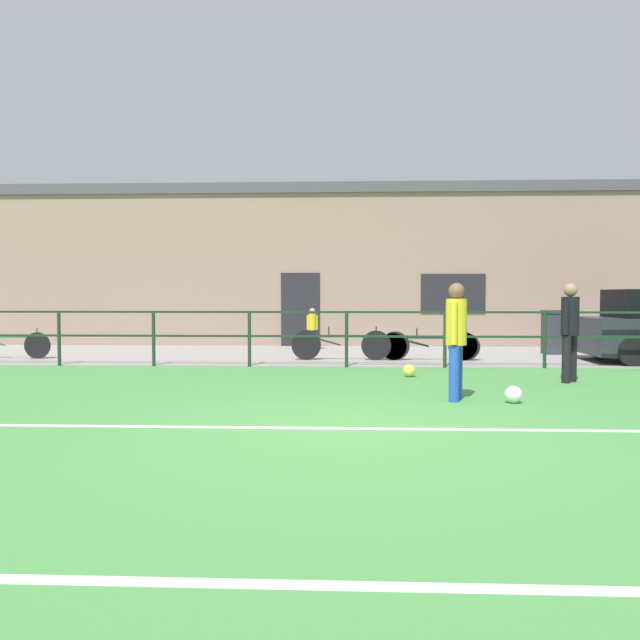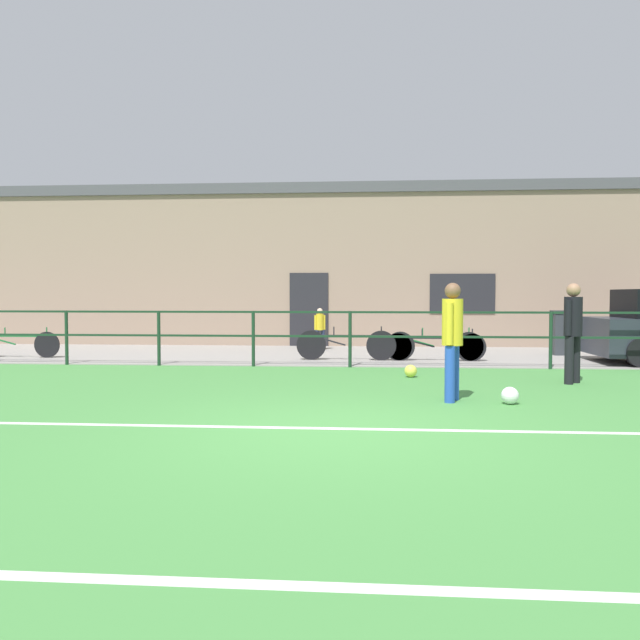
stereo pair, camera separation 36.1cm
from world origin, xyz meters
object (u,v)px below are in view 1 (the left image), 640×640
Objects in this scene: player_striker at (456,334)px; soccer_ball_spare at (409,371)px; player_goalkeeper at (570,326)px; bicycle_parked_1 at (429,346)px; soccer_ball_match at (513,395)px; bicycle_parked_2 at (429,345)px; trash_bin_0 at (554,332)px; bicycle_parked_4 at (341,345)px; spectator_child at (312,326)px; bicycle_parked_0 at (5,345)px.

player_striker is 7.33× the size of soccer_ball_spare.
player_striker is (-2.24, -1.93, -0.01)m from player_goalkeeper.
player_goalkeeper is at bearing -59.24° from bicycle_parked_1.
player_goalkeeper reaches higher than soccer_ball_match.
bicycle_parked_2 is (-0.01, 0.00, 0.02)m from bicycle_parked_1.
player_striker is 7.71m from trash_bin_0.
player_striker is 5.23m from bicycle_parked_2.
bicycle_parked_1 is at bearing 0.04° from bicycle_parked_4.
soccer_ball_spare is (-0.40, 2.51, -0.82)m from player_striker.
bicycle_parked_4 is at bearing -179.96° from bicycle_parked_1.
spectator_child is 7.38m from bicycle_parked_0.
bicycle_parked_4 is at bearing 38.64° from player_striker.
bicycle_parked_4 reaches higher than bicycle_parked_0.
bicycle_parked_1 is at bearing -0.00° from bicycle_parked_2.
bicycle_parked_2 is at bearing 17.63° from player_striker.
spectator_child is (-3.21, 7.93, 0.53)m from soccer_ball_match.
bicycle_parked_4 reaches higher than bicycle_parked_1.
soccer_ball_match is at bearing -85.13° from bicycle_parked_1.
bicycle_parked_4 is (-1.26, 2.67, 0.25)m from soccer_ball_spare.
soccer_ball_spare is 9.36m from bicycle_parked_0.
bicycle_parked_2 is (2.74, -2.56, -0.29)m from spectator_child.
player_striker is 0.74× the size of bicycle_parked_1.
player_goalkeeper reaches higher than bicycle_parked_4.
player_goalkeeper is 2.95m from player_striker.
soccer_ball_spare is at bearing -64.68° from bicycle_parked_4.
player_striker is at bearing 166.36° from soccer_ball_match.
trash_bin_0 is (3.27, 1.64, 0.21)m from bicycle_parked_2.
soccer_ball_match is at bearing -82.83° from player_striker.
bicycle_parked_2 is at bearing 94.98° from soccer_ball_match.
soccer_ball_match is at bearing -111.79° from trash_bin_0.
spectator_child is at bearing 20.32° from bicycle_parked_0.
soccer_ball_match is 0.11× the size of bicycle_parked_4.
bicycle_parked_0 is at bearing 152.06° from soccer_ball_match.
spectator_child reaches higher than soccer_ball_spare.
trash_bin_0 reaches higher than soccer_ball_spare.
bicycle_parked_0 is 0.94× the size of bicycle_parked_1.
spectator_child is 0.52× the size of bicycle_parked_2.
spectator_child is at bearing 136.93° from bicycle_parked_2.
bicycle_parked_2 is (0.69, 2.67, 0.24)m from soccer_ball_spare.
bicycle_parked_1 is (2.75, -2.56, -0.31)m from spectator_child.
soccer_ball_spare is 2.77m from bicycle_parked_1.
player_striker is at bearing -72.16° from bicycle_parked_4.
bicycle_parked_2 reaches higher than soccer_ball_spare.
bicycle_parked_4 is 2.07× the size of trash_bin_0.
player_goalkeeper reaches higher than bicycle_parked_0.
soccer_ball_match is (-1.48, -2.11, -0.83)m from player_goalkeeper.
bicycle_parked_0 is (-8.96, 2.67, 0.22)m from soccer_ball_spare.
spectator_child is 3.77m from bicycle_parked_1.
player_goalkeeper is at bearing -105.08° from trash_bin_0.
bicycle_parked_0 is at bearing -172.76° from trash_bin_0.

